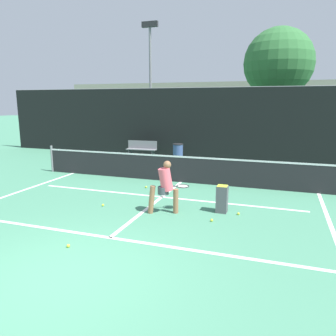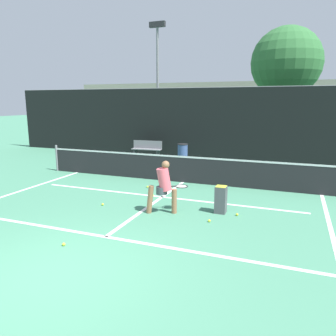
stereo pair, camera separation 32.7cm
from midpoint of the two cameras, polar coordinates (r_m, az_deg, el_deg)
ground_plane at (r=6.00m, az=-19.75°, el=-17.34°), size 100.00×100.00×0.00m
court_baseline_near at (r=7.21m, az=-11.41°, el=-11.81°), size 11.00×0.10×0.01m
court_service_line at (r=9.90m, az=-2.04°, el=-5.06°), size 8.25×0.10×0.01m
court_center_mark at (r=9.36m, az=-3.39°, el=-6.06°), size 0.10×5.15×0.01m
court_sideline_left at (r=11.79m, az=-24.12°, el=-3.36°), size 0.10×6.15×0.01m
court_sideline_right at (r=8.77m, az=25.31°, el=-8.42°), size 0.10×6.15×0.01m
net at (r=11.58m, az=1.46°, el=-0.02°), size 11.09×0.09×1.07m
fence_back at (r=16.45m, az=7.10°, el=7.68°), size 24.00×0.06×3.51m
player_practicing at (r=8.33m, az=-1.61°, el=-3.02°), size 1.02×0.81×1.38m
tennis_ball_scattered_0 at (r=7.99m, az=6.45°, el=-9.03°), size 0.07×0.07×0.07m
tennis_ball_scattered_1 at (r=9.26m, az=-12.27°, el=-6.33°), size 0.07×0.07×0.07m
tennis_ball_scattered_2 at (r=6.97m, az=-18.29°, el=-12.75°), size 0.07×0.07×0.07m
tennis_ball_scattered_3 at (r=8.54m, az=11.09°, el=-7.81°), size 0.07×0.07×0.07m
tennis_ball_scattered_4 at (r=9.97m, az=-3.70°, el=-4.79°), size 0.07×0.07×0.07m
tennis_ball_scattered_5 at (r=10.94m, az=-4.70°, el=-3.32°), size 0.07×0.07×0.07m
ball_hopper at (r=8.57m, az=8.31°, el=-5.25°), size 0.28×0.28×0.71m
courtside_bench at (r=16.74m, az=-5.15°, el=3.37°), size 1.56×0.48×0.86m
trash_bin at (r=15.76m, az=1.15°, el=2.74°), size 0.50×0.50×0.84m
parked_car at (r=19.49m, az=22.26°, el=4.13°), size 1.66×4.63×1.44m
floodlight_mast at (r=23.10m, az=-3.53°, el=17.20°), size 1.10×0.24×7.98m
tree_west at (r=20.60m, az=18.24°, el=16.94°), size 3.96×3.96×6.96m
building_far at (r=31.99m, az=13.20°, el=10.28°), size 36.00×2.40×4.59m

